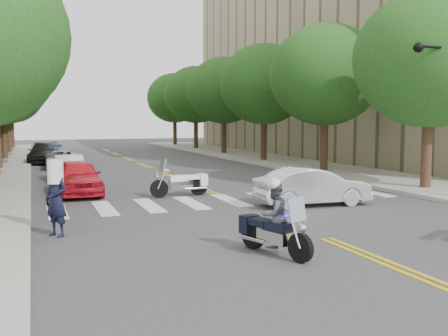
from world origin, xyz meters
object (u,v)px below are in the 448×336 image
motorcycle_police (273,220)px  officer_standing (56,200)px  convertible (313,186)px  motorcycle_parked (184,183)px

motorcycle_police → officer_standing: 5.69m
motorcycle_police → officer_standing: bearing=-56.3°
motorcycle_police → convertible: bearing=-146.1°
motorcycle_parked → convertible: motorcycle_parked is taller
motorcycle_parked → convertible: bearing=-139.9°
motorcycle_police → convertible: motorcycle_police is taller
motorcycle_parked → motorcycle_police: bearing=171.6°
motorcycle_police → motorcycle_parked: size_ratio=0.88×
officer_standing → convertible: (8.68, 1.76, -0.29)m
motorcycle_parked → convertible: 5.17m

